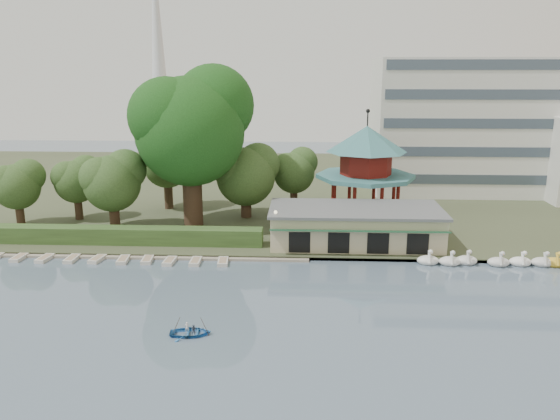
# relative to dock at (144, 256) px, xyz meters

# --- Properties ---
(ground_plane) EXTENTS (220.00, 220.00, 0.00)m
(ground_plane) POSITION_rel_dock_xyz_m (12.00, -17.20, -0.12)
(ground_plane) COLOR slate
(ground_plane) RESTS_ON ground
(shore) EXTENTS (220.00, 70.00, 0.40)m
(shore) POSITION_rel_dock_xyz_m (12.00, 34.80, 0.08)
(shore) COLOR #424930
(shore) RESTS_ON ground
(embankment) EXTENTS (220.00, 0.60, 0.30)m
(embankment) POSITION_rel_dock_xyz_m (12.00, 0.10, 0.03)
(embankment) COLOR gray
(embankment) RESTS_ON ground
(dock) EXTENTS (34.00, 1.60, 0.24)m
(dock) POSITION_rel_dock_xyz_m (0.00, 0.00, 0.00)
(dock) COLOR gray
(dock) RESTS_ON ground
(boathouse) EXTENTS (18.60, 9.39, 3.90)m
(boathouse) POSITION_rel_dock_xyz_m (22.00, 4.77, 2.25)
(boathouse) COLOR #C0B38F
(boathouse) RESTS_ON shore
(pavilion) EXTENTS (12.40, 12.40, 13.50)m
(pavilion) POSITION_rel_dock_xyz_m (24.00, 14.80, 7.36)
(pavilion) COLOR #C0B38F
(pavilion) RESTS_ON shore
(office_building) EXTENTS (38.00, 18.00, 20.00)m
(office_building) POSITION_rel_dock_xyz_m (44.67, 31.80, 9.61)
(office_building) COLOR silver
(office_building) RESTS_ON shore
(broadcast_tower) EXTENTS (8.00, 8.00, 96.00)m
(broadcast_tower) POSITION_rel_dock_xyz_m (-30.00, 122.80, 33.86)
(broadcast_tower) COLOR silver
(broadcast_tower) RESTS_ON ground
(hedge) EXTENTS (30.00, 2.00, 1.80)m
(hedge) POSITION_rel_dock_xyz_m (-3.00, 3.30, 1.18)
(hedge) COLOR #375425
(hedge) RESTS_ON shore
(lamp_post) EXTENTS (0.36, 0.36, 4.28)m
(lamp_post) POSITION_rel_dock_xyz_m (13.50, 1.80, 3.22)
(lamp_post) COLOR black
(lamp_post) RESTS_ON shore
(big_tree) EXTENTS (14.10, 13.14, 19.09)m
(big_tree) POSITION_rel_dock_xyz_m (3.17, 11.01, 12.59)
(big_tree) COLOR #3A281C
(big_tree) RESTS_ON shore
(small_trees) EXTENTS (39.03, 16.64, 10.02)m
(small_trees) POSITION_rel_dock_xyz_m (-0.52, 14.09, 6.06)
(small_trees) COLOR #3A281C
(small_trees) RESTS_ON shore
(swan_boats) EXTENTS (20.05, 2.12, 1.92)m
(swan_boats) POSITION_rel_dock_xyz_m (38.34, -0.63, 0.28)
(swan_boats) COLOR white
(swan_boats) RESTS_ON ground
(moored_rowboats) EXTENTS (24.73, 2.69, 0.36)m
(moored_rowboats) POSITION_rel_dock_xyz_m (-3.29, -1.35, 0.06)
(moored_rowboats) COLOR beige
(moored_rowboats) RESTS_ON ground
(rowboat_with_passengers) EXTENTS (4.49, 3.42, 2.01)m
(rowboat_with_passengers) POSITION_rel_dock_xyz_m (8.31, -16.62, 0.32)
(rowboat_with_passengers) COLOR #286AAE
(rowboat_with_passengers) RESTS_ON ground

